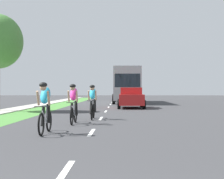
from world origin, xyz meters
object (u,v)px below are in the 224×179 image
object	(u,v)px
cyclist_lead	(45,107)
bus_silver	(126,84)
cyclist_trailing	(74,103)
cyclist_distant	(93,102)
suv_blue	(126,92)
sedan_red	(131,98)

from	to	relation	value
cyclist_lead	bus_silver	world-z (taller)	bus_silver
cyclist_trailing	cyclist_distant	world-z (taller)	same
cyclist_lead	cyclist_trailing	size ratio (longest dim) A/B	1.00
bus_silver	suv_blue	distance (m)	17.18
cyclist_trailing	sedan_red	bearing A→B (deg)	77.12
cyclist_lead	suv_blue	xyz separation A→B (m)	(3.24, 41.81, 0.14)
cyclist_lead	bus_silver	bearing A→B (deg)	83.20
cyclist_trailing	sedan_red	world-z (taller)	cyclist_trailing
cyclist_trailing	bus_silver	size ratio (longest dim) A/B	0.15
bus_silver	suv_blue	bearing A→B (deg)	88.99
cyclist_trailing	bus_silver	xyz separation A→B (m)	(2.49, 21.67, 1.17)
cyclist_lead	suv_blue	distance (m)	41.93
cyclist_trailing	suv_blue	xyz separation A→B (m)	(2.79, 38.82, 0.14)
sedan_red	suv_blue	distance (m)	27.24
suv_blue	sedan_red	bearing A→B (deg)	-90.31
sedan_red	bus_silver	world-z (taller)	bus_silver
cyclist_lead	suv_blue	world-z (taller)	suv_blue
cyclist_trailing	cyclist_distant	distance (m)	2.18
cyclist_trailing	suv_blue	bearing A→B (deg)	85.88
cyclist_trailing	bus_silver	bearing A→B (deg)	83.45
cyclist_distant	bus_silver	xyz separation A→B (m)	(1.90, 19.56, 1.17)
cyclist_lead	cyclist_distant	bearing A→B (deg)	78.50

